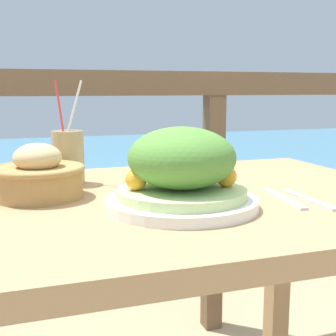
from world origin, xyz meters
TOP-DOWN VIEW (x-y plane):
  - patio_table at (0.00, 0.00)m, footprint 1.08×0.78m
  - railing_fence at (0.00, 0.79)m, footprint 2.80×0.08m
  - sea_backdrop at (0.00, 3.29)m, footprint 12.00×4.00m
  - salad_plate at (-0.02, -0.11)m, footprint 0.29×0.29m
  - drink_glass at (-0.19, 0.19)m, footprint 0.08×0.08m
  - bread_basket at (-0.27, 0.07)m, footprint 0.19×0.19m
  - fork at (0.20, -0.11)m, footprint 0.04×0.18m
  - knife at (0.25, -0.13)m, footprint 0.02×0.18m

SIDE VIEW (x-z plane):
  - sea_backdrop at x=0.00m, z-range 0.00..0.38m
  - patio_table at x=0.00m, z-range 0.28..1.05m
  - railing_fence at x=0.00m, z-range 0.23..1.29m
  - fork at x=0.20m, z-range 0.78..0.78m
  - knife at x=0.25m, z-range 0.78..0.78m
  - bread_basket at x=-0.27m, z-range 0.77..0.88m
  - drink_glass at x=-0.19m, z-range 0.72..0.96m
  - salad_plate at x=-0.02m, z-range 0.77..0.92m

